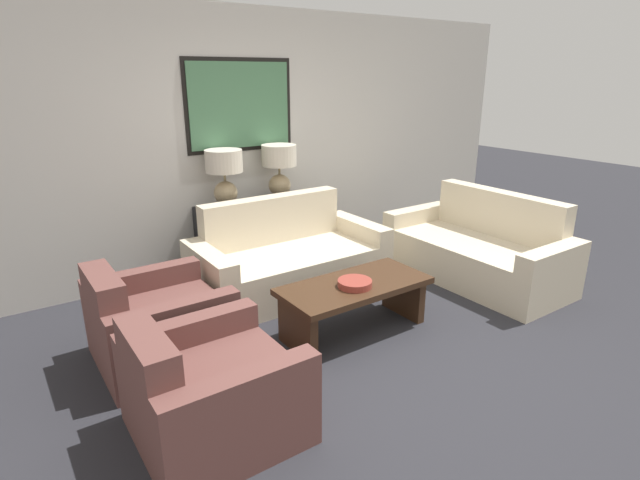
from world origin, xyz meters
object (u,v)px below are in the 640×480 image
armchair_near_back_wall (157,325)px  couch_by_back_wall (288,261)px  table_lamp_left (224,172)px  decorative_bowl (355,283)px  coffee_table (354,296)px  table_lamp_right (279,166)px  armchair_near_camera (211,393)px  couch_by_side (478,251)px  console_table (256,236)px

armchair_near_back_wall → couch_by_back_wall: bearing=20.6°
table_lamp_left → couch_by_back_wall: bearing=-64.8°
couch_by_back_wall → decorative_bowl: bearing=-92.7°
coffee_table → decorative_bowl: size_ratio=4.53×
table_lamp_left → decorative_bowl: size_ratio=2.13×
table_lamp_right → armchair_near_camera: size_ratio=0.65×
couch_by_side → couch_by_back_wall: bearing=153.7°
couch_by_back_wall → armchair_near_back_wall: bearing=-159.4°
couch_by_side → coffee_table: 1.76m
table_lamp_left → armchair_near_back_wall: size_ratio=0.65×
table_lamp_left → coffee_table: size_ratio=0.47×
table_lamp_right → armchair_near_camera: table_lamp_right is taller
table_lamp_left → couch_by_side: 2.68m
console_table → armchair_near_back_wall: size_ratio=1.36×
couch_by_back_wall → decorative_bowl: (-0.05, -1.09, 0.17)m
console_table → decorative_bowl: (-0.05, -1.75, 0.09)m
armchair_near_camera → console_table: bearing=56.5°
couch_by_side → armchair_near_back_wall: couch_by_side is taller
table_lamp_right → table_lamp_left: bearing=180.0°
table_lamp_right → armchair_near_back_wall: bearing=-145.5°
armchair_near_camera → armchair_near_back_wall: bearing=90.0°
table_lamp_right → console_table: bearing=180.0°
couch_by_side → console_table: bearing=138.8°
couch_by_side → table_lamp_left: bearing=143.4°
table_lamp_left → couch_by_back_wall: (0.31, -0.66, -0.80)m
console_table → coffee_table: bearing=-90.2°
couch_by_side → decorative_bowl: (-1.79, -0.23, 0.17)m
armchair_near_back_wall → table_lamp_right: bearing=34.5°
couch_by_side → coffee_table: bearing=-174.4°
table_lamp_right → armchair_near_camera: (-1.76, -2.19, -0.81)m
table_lamp_right → couch_by_back_wall: 1.09m
table_lamp_right → coffee_table: bearing=-100.6°
table_lamp_right → coffee_table: 1.89m
decorative_bowl → armchair_near_camera: bearing=-162.7°
decorative_bowl → armchair_near_back_wall: bearing=158.6°
table_lamp_left → couch_by_back_wall: size_ratio=0.31×
table_lamp_left → table_lamp_right: 0.62m
coffee_table → armchair_near_back_wall: size_ratio=1.38×
console_table → armchair_near_camera: bearing=-123.5°
couch_by_back_wall → coffee_table: couch_by_back_wall is taller
coffee_table → decorative_bowl: bearing=-128.6°
table_lamp_left → armchair_near_camera: (-1.13, -2.19, -0.81)m
couch_by_side → armchair_near_back_wall: bearing=174.3°
table_lamp_left → coffee_table: (0.31, -1.70, -0.77)m
couch_by_back_wall → couch_by_side: bearing=-26.3°
coffee_table → console_table: bearing=89.8°
console_table → table_lamp_left: size_ratio=2.10×
couch_by_back_wall → decorative_bowl: size_ratio=6.82×
table_lamp_right → armchair_near_camera: 2.92m
decorative_bowl → armchair_near_back_wall: size_ratio=0.30×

